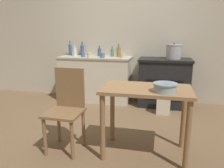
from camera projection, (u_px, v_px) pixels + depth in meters
ground_plane at (106, 129)px, 3.13m from camera, size 14.00×14.00×0.00m
wall_back at (125, 36)px, 4.33m from camera, size 8.00×0.07×2.55m
counter_cabinet at (95, 79)px, 4.37m from camera, size 1.41×0.55×0.89m
stove at (164, 82)px, 4.06m from camera, size 0.94×0.59×0.88m
work_table at (146, 101)px, 2.38m from camera, size 0.95×0.56×0.78m
chair at (67, 107)px, 2.54m from camera, size 0.41×0.41×0.95m
flour_sack at (163, 103)px, 3.68m from camera, size 0.22×0.16×0.38m
stock_pot at (174, 52)px, 3.91m from camera, size 0.27×0.27×0.28m
mixing_bowl_large at (165, 87)px, 2.17m from camera, size 0.24×0.24×0.09m
bottle_far_left at (99, 52)px, 4.34m from camera, size 0.07×0.07×0.21m
bottle_left at (112, 52)px, 4.28m from camera, size 0.06×0.06×0.20m
bottle_mid_left at (70, 50)px, 4.51m from camera, size 0.06×0.06×0.30m
bottle_center_left at (119, 52)px, 4.22m from camera, size 0.08×0.08×0.24m
bottle_center at (82, 50)px, 4.48m from camera, size 0.07×0.07×0.28m
bottle_center_right at (75, 52)px, 4.41m from camera, size 0.08×0.08×0.22m
cup_mid_right at (83, 55)px, 4.21m from camera, size 0.08×0.08×0.08m
cup_right at (102, 55)px, 4.07m from camera, size 0.09×0.09×0.09m
cup_far_right at (89, 55)px, 4.11m from camera, size 0.07×0.07×0.10m
cup_end_right at (122, 56)px, 4.01m from camera, size 0.07×0.07×0.09m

